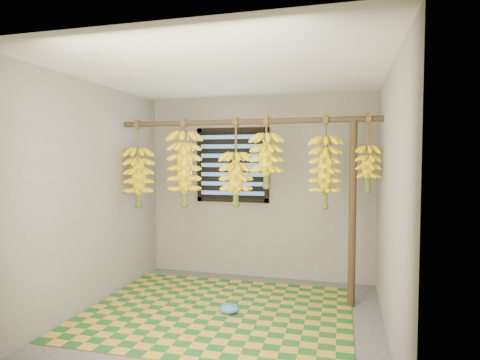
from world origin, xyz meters
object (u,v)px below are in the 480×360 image
(support_post, at_px, (352,214))
(banana_bunch_a, at_px, (138,177))
(woven_mat, at_px, (218,312))
(banana_bunch_d, at_px, (266,160))
(banana_bunch_b, at_px, (184,169))
(banana_bunch_f, at_px, (368,168))
(plastic_bag, at_px, (229,309))
(banana_bunch_e, at_px, (325,172))
(banana_bunch_c, at_px, (236,179))

(support_post, bearing_deg, banana_bunch_a, 180.00)
(woven_mat, xyz_separation_m, banana_bunch_d, (0.40, 0.54, 1.56))
(banana_bunch_b, distance_m, banana_bunch_f, 2.07)
(plastic_bag, height_order, banana_bunch_b, banana_bunch_b)
(plastic_bag, distance_m, banana_bunch_e, 1.76)
(woven_mat, distance_m, banana_bunch_c, 1.45)
(banana_bunch_e, bearing_deg, banana_bunch_a, 180.00)
(banana_bunch_b, height_order, banana_bunch_f, same)
(banana_bunch_b, xyz_separation_m, banana_bunch_e, (1.63, 0.00, -0.02))
(plastic_bag, height_order, banana_bunch_a, banana_bunch_a)
(plastic_bag, distance_m, banana_bunch_b, 1.68)
(plastic_bag, distance_m, banana_bunch_c, 1.42)
(banana_bunch_a, distance_m, banana_bunch_b, 0.61)
(banana_bunch_d, xyz_separation_m, banana_bunch_f, (1.08, 0.00, -0.08))
(support_post, height_order, banana_bunch_a, banana_bunch_a)
(banana_bunch_c, height_order, banana_bunch_e, same)
(banana_bunch_e, xyz_separation_m, banana_bunch_f, (0.44, 0.00, 0.04))
(support_post, distance_m, banana_bunch_b, 1.97)
(plastic_bag, relative_size, banana_bunch_a, 0.20)
(banana_bunch_a, xyz_separation_m, banana_bunch_f, (2.68, 0.00, 0.12))
(banana_bunch_a, bearing_deg, plastic_bag, -23.23)
(banana_bunch_b, height_order, banana_bunch_d, same)
(banana_bunch_d, bearing_deg, woven_mat, -126.59)
(plastic_bag, bearing_deg, banana_bunch_e, 31.70)
(plastic_bag, xyz_separation_m, banana_bunch_b, (-0.71, 0.57, 1.41))
(banana_bunch_f, bearing_deg, banana_bunch_e, -180.00)
(banana_bunch_b, bearing_deg, banana_bunch_c, 0.00)
(banana_bunch_a, distance_m, banana_bunch_d, 1.60)
(banana_bunch_a, bearing_deg, banana_bunch_f, 0.00)
(banana_bunch_f, bearing_deg, support_post, 180.00)
(woven_mat, height_order, plastic_bag, plastic_bag)
(banana_bunch_e, bearing_deg, banana_bunch_c, 180.00)
(banana_bunch_b, distance_m, banana_bunch_e, 1.63)
(banana_bunch_a, xyz_separation_m, banana_bunch_b, (0.61, -0.00, 0.10))
(woven_mat, relative_size, banana_bunch_a, 2.55)
(support_post, height_order, woven_mat, support_post)
(woven_mat, xyz_separation_m, banana_bunch_f, (1.49, 0.54, 1.48))
(banana_bunch_c, height_order, banana_bunch_d, same)
(banana_bunch_a, bearing_deg, woven_mat, -24.41)
(banana_bunch_e, relative_size, banana_bunch_f, 1.21)
(banana_bunch_f, bearing_deg, plastic_bag, -157.32)
(banana_bunch_a, distance_m, banana_bunch_f, 2.68)
(banana_bunch_d, bearing_deg, banana_bunch_b, -180.00)
(support_post, xyz_separation_m, banana_bunch_b, (-1.92, -0.00, 0.46))
(support_post, height_order, banana_bunch_f, banana_bunch_f)
(woven_mat, distance_m, banana_bunch_a, 1.88)
(plastic_bag, xyz_separation_m, banana_bunch_f, (1.36, 0.57, 1.43))
(banana_bunch_a, bearing_deg, banana_bunch_b, -0.00)
(support_post, relative_size, banana_bunch_d, 2.54)
(woven_mat, height_order, banana_bunch_d, banana_bunch_d)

